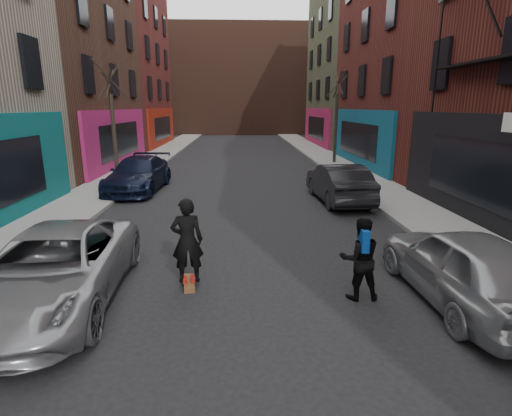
{
  "coord_description": "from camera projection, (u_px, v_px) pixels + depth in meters",
  "views": [
    {
      "loc": [
        -0.06,
        -2.12,
        3.71
      ],
      "look_at": [
        0.28,
        6.13,
        1.6
      ],
      "focal_mm": 28.0,
      "sensor_mm": 36.0,
      "label": 1
    }
  ],
  "objects": [
    {
      "name": "building_far",
      "position": [
        239.0,
        82.0,
        55.44
      ],
      "size": [
        40.0,
        10.0,
        14.0
      ],
      "primitive_type": "cube",
      "color": "#47281E",
      "rests_on": "ground"
    },
    {
      "name": "parked_right_far",
      "position": [
        465.0,
        266.0,
        7.61
      ],
      "size": [
        1.92,
        4.47,
        1.51
      ],
      "primitive_type": "imported",
      "rotation": [
        0.0,
        0.0,
        3.18
      ],
      "color": "#989CA1",
      "rests_on": "ground"
    },
    {
      "name": "sidewalk_right",
      "position": [
        317.0,
        153.0,
        32.24
      ],
      "size": [
        2.5,
        84.0,
        0.13
      ],
      "primitive_type": "cube",
      "color": "gray",
      "rests_on": "ground"
    },
    {
      "name": "parked_left_end",
      "position": [
        138.0,
        174.0,
        17.88
      ],
      "size": [
        2.37,
        5.28,
        1.5
      ],
      "primitive_type": "imported",
      "rotation": [
        0.0,
        0.0,
        -0.05
      ],
      "color": "black",
      "rests_on": "ground"
    },
    {
      "name": "parked_left_far",
      "position": [
        54.0,
        268.0,
        7.59
      ],
      "size": [
        2.65,
        5.28,
        1.43
      ],
      "primitive_type": "imported",
      "rotation": [
        0.0,
        0.0,
        0.05
      ],
      "color": "gray",
      "rests_on": "ground"
    },
    {
      "name": "tree_left_far",
      "position": [
        112.0,
        113.0,
        19.31
      ],
      "size": [
        2.0,
        2.0,
        6.5
      ],
      "primitive_type": null,
      "color": "black",
      "rests_on": "sidewalk_left"
    },
    {
      "name": "pedestrian",
      "position": [
        360.0,
        258.0,
        7.77
      ],
      "size": [
        0.81,
        0.65,
        1.65
      ],
      "rotation": [
        0.0,
        0.0,
        3.13
      ],
      "color": "black",
      "rests_on": "ground"
    },
    {
      "name": "sidewalk_left",
      "position": [
        162.0,
        153.0,
        31.75
      ],
      "size": [
        2.5,
        84.0,
        0.13
      ],
      "primitive_type": "cube",
      "color": "gray",
      "rests_on": "ground"
    },
    {
      "name": "tree_right_far",
      "position": [
        337.0,
        109.0,
        25.57
      ],
      "size": [
        2.0,
        2.0,
        6.8
      ],
      "primitive_type": null,
      "color": "black",
      "rests_on": "sidewalk_right"
    },
    {
      "name": "parked_right_end",
      "position": [
        339.0,
        183.0,
        15.81
      ],
      "size": [
        1.87,
        4.69,
        1.52
      ],
      "primitive_type": "imported",
      "rotation": [
        0.0,
        0.0,
        3.2
      ],
      "color": "black",
      "rests_on": "ground"
    },
    {
      "name": "skateboard",
      "position": [
        189.0,
        283.0,
        8.51
      ],
      "size": [
        0.33,
        0.82,
        0.1
      ],
      "primitive_type": "cube",
      "rotation": [
        0.0,
        0.0,
        0.15
      ],
      "color": "brown",
      "rests_on": "ground"
    },
    {
      "name": "skateboarder",
      "position": [
        187.0,
        241.0,
        8.27
      ],
      "size": [
        0.72,
        0.53,
        1.81
      ],
      "primitive_type": "imported",
      "rotation": [
        0.0,
        0.0,
        3.29
      ],
      "color": "black",
      "rests_on": "skateboard"
    }
  ]
}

